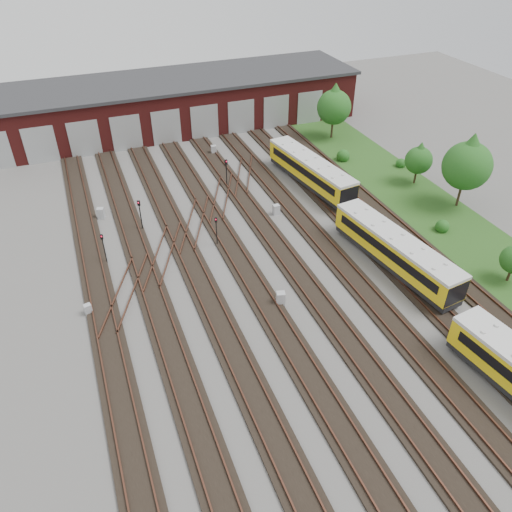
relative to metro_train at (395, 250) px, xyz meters
name	(u,v)px	position (x,y,z in m)	size (l,w,h in m)	color
ground	(293,304)	(-10.00, -1.36, -1.75)	(120.00, 120.00, 0.00)	#4D4B48
track_network	(288,299)	(-10.17, -0.77, -1.64)	(30.40, 70.00, 0.33)	black
maintenance_shed	(170,103)	(-10.01, 38.62, 1.45)	(51.00, 12.50, 6.35)	#591716
grass_verge	(418,201)	(9.00, 8.64, -1.72)	(8.00, 55.00, 0.05)	#264818
metro_train	(395,250)	(0.00, 0.00, 0.00)	(4.23, 45.62, 2.77)	black
signal_mast_0	(103,245)	(-22.81, 9.47, 0.12)	(0.24, 0.23, 2.94)	black
signal_mast_1	(140,211)	(-18.91, 13.59, 0.30)	(0.30, 0.29, 3.19)	black
signal_mast_2	(216,228)	(-13.06, 8.56, 0.13)	(0.25, 0.24, 2.95)	black
signal_mast_3	(226,169)	(-8.63, 18.99, 0.31)	(0.30, 0.28, 3.18)	black
relay_cabinet_0	(88,309)	(-25.00, 3.34, -1.31)	(0.53, 0.44, 0.89)	#A9AAAE
relay_cabinet_1	(101,213)	(-22.30, 17.22, -1.20)	(0.66, 0.55, 1.11)	#A9AAAE
relay_cabinet_2	(281,298)	(-10.88, -0.93, -1.19)	(0.67, 0.56, 1.12)	#A9AAAE
relay_cabinet_3	(214,150)	(-7.42, 27.69, -1.22)	(0.63, 0.53, 1.06)	#A9AAAE
relay_cabinet_4	(276,210)	(-5.90, 11.63, -1.23)	(0.63, 0.52, 1.05)	#A9AAAE
tree_0	(334,103)	(8.51, 26.88, 2.86)	(4.33, 4.33, 7.17)	#332417
tree_1	(419,157)	(10.97, 12.16, 1.38)	(2.94, 2.94, 4.87)	#332417
tree_2	(468,160)	(12.08, 6.45, 3.32)	(4.76, 4.76, 7.89)	#332417
bush_0	(443,225)	(7.62, 3.13, -1.09)	(1.31, 1.31, 1.31)	#174D16
bush_1	(343,154)	(6.52, 20.24, -0.97)	(1.56, 1.56, 1.56)	#174D16
bush_2	(401,162)	(11.98, 16.24, -1.16)	(1.17, 1.17, 1.17)	#174D16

